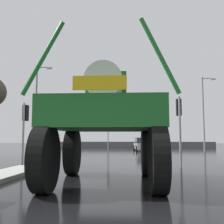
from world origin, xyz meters
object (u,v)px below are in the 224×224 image
sedan_ahead (143,145)px  traffic_signal_near_left (25,120)px  traffic_signal_near_right (179,116)px  streetlight_far_right (204,110)px  streetlight_far_left (37,105)px  oversize_sprayer (106,121)px  traffic_signal_far_left (108,126)px

sedan_ahead → traffic_signal_near_left: traffic_signal_near_left is taller
sedan_ahead → traffic_signal_near_right: (1.47, -17.55, 1.84)m
traffic_signal_near_left → streetlight_far_right: bearing=51.5°
traffic_signal_near_right → streetlight_far_right: (5.50, 17.05, 2.08)m
traffic_signal_near_right → streetlight_far_left: bearing=137.6°
streetlight_far_right → sedan_ahead: bearing=175.9°
traffic_signal_near_right → streetlight_far_left: size_ratio=0.42×
oversize_sprayer → traffic_signal_near_left: 6.96m
traffic_signal_near_left → traffic_signal_near_right: 8.04m
sedan_ahead → traffic_signal_near_right: size_ratio=1.22×
oversize_sprayer → streetlight_far_left: size_ratio=0.65×
streetlight_far_right → traffic_signal_near_right: bearing=-107.9°
oversize_sprayer → traffic_signal_near_right: oversize_sprayer is taller
oversize_sprayer → sedan_ahead: oversize_sprayer is taller
traffic_signal_near_left → sedan_ahead: bearing=69.5°
oversize_sprayer → sedan_ahead: size_ratio=1.28×
streetlight_far_left → traffic_signal_near_right: bearing=-42.4°
streetlight_far_left → oversize_sprayer: bearing=-61.4°
sedan_ahead → streetlight_far_right: (6.96, -0.50, 3.91)m
oversize_sprayer → traffic_signal_near_right: 5.85m
traffic_signal_near_left → streetlight_far_right: streetlight_far_right is taller
traffic_signal_near_right → traffic_signal_far_left: bearing=107.6°
sedan_ahead → streetlight_far_left: (-10.08, -6.99, 3.89)m
traffic_signal_near_right → streetlight_far_left: streetlight_far_left is taller
traffic_signal_far_left → streetlight_far_right: streetlight_far_right is taller
traffic_signal_near_right → streetlight_far_right: 18.03m
traffic_signal_near_left → traffic_signal_far_left: 17.40m
oversize_sprayer → traffic_signal_far_left: (-2.34, 22.12, 0.92)m
traffic_signal_near_right → streetlight_far_right: size_ratio=0.42×
oversize_sprayer → streetlight_far_left: (-8.42, 15.46, 2.62)m
oversize_sprayer → traffic_signal_near_left: size_ratio=1.67×
traffic_signal_near_left → traffic_signal_far_left: bearing=81.5°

